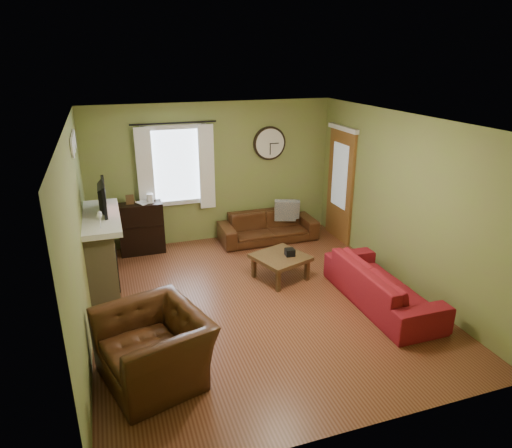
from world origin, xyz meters
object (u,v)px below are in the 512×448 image
object	(u,v)px
sofa_red	(382,284)
sofa_brown	(268,227)
bookshelf	(141,228)
coffee_table	(280,267)
armchair	(154,347)

from	to	relation	value
sofa_red	sofa_brown	bearing A→B (deg)	14.65
bookshelf	coffee_table	size ratio (longest dim) A/B	1.24
bookshelf	armchair	size ratio (longest dim) A/B	0.79
sofa_brown	bookshelf	bearing A→B (deg)	175.85
armchair	sofa_red	bearing A→B (deg)	83.34
bookshelf	sofa_brown	distance (m)	2.36
armchair	bookshelf	bearing A→B (deg)	159.86
sofa_red	coffee_table	size ratio (longest dim) A/B	2.74
coffee_table	armchair	bearing A→B (deg)	-140.91
sofa_brown	sofa_red	bearing A→B (deg)	-75.35
armchair	coffee_table	distance (m)	2.82
bookshelf	armchair	distance (m)	3.54
sofa_brown	coffee_table	size ratio (longest dim) A/B	2.48
bookshelf	armchair	world-z (taller)	bookshelf
sofa_brown	sofa_red	size ratio (longest dim) A/B	0.90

